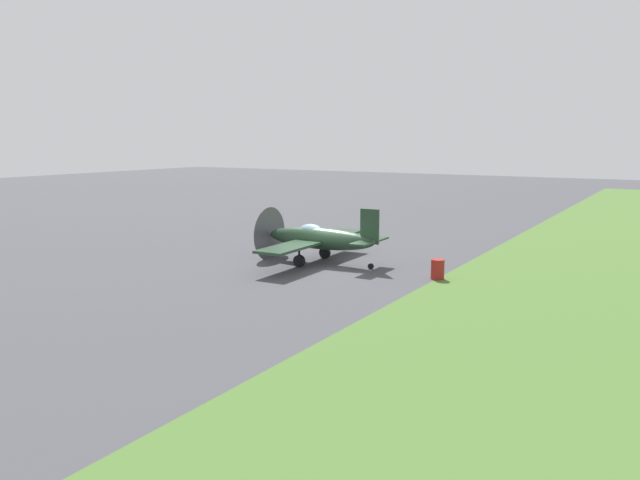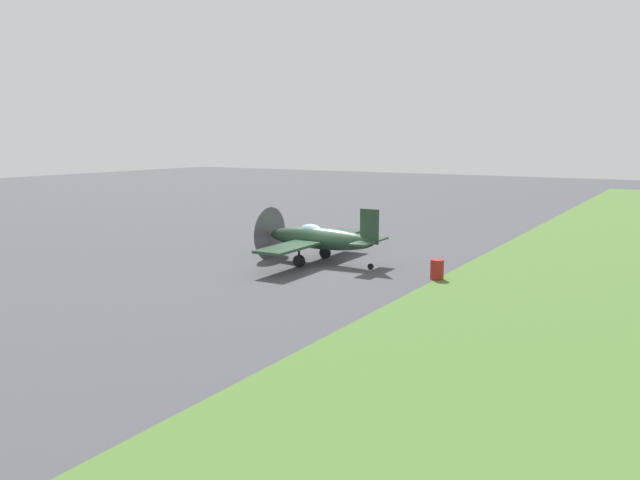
{
  "view_description": "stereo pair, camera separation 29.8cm",
  "coord_description": "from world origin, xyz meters",
  "views": [
    {
      "loc": [
        -26.2,
        -15.15,
        6.25
      ],
      "look_at": [
        0.5,
        0.79,
        1.2
      ],
      "focal_mm": 35.22,
      "sensor_mm": 36.0,
      "label": 1
    },
    {
      "loc": [
        -26.04,
        -15.4,
        6.25
      ],
      "look_at": [
        0.5,
        0.79,
        1.2
      ],
      "focal_mm": 35.22,
      "sensor_mm": 36.0,
      "label": 2
    }
  ],
  "objects": [
    {
      "name": "ground_plane",
      "position": [
        0.0,
        0.0,
        0.0
      ],
      "size": [
        160.0,
        160.0,
        0.0
      ],
      "primitive_type": "plane",
      "color": "#424247"
    },
    {
      "name": "grass_verge",
      "position": [
        0.0,
        -11.04,
        0.0
      ],
      "size": [
        120.0,
        11.0,
        0.01
      ],
      "primitive_type": "cube",
      "color": "#476B2D",
      "rests_on": "ground"
    },
    {
      "name": "airplane_lead",
      "position": [
        0.5,
        0.92,
        1.28
      ],
      "size": [
        8.52,
        6.77,
        3.05
      ],
      "rotation": [
        0.0,
        0.0,
        0.02
      ],
      "color": "#233D28",
      "rests_on": "ground"
    },
    {
      "name": "ground_crew_chief",
      "position": [
        5.5,
        7.32,
        0.91
      ],
      "size": [
        0.38,
        0.63,
        1.73
      ],
      "rotation": [
        0.0,
        0.0,
        4.62
      ],
      "color": "#9E998E",
      "rests_on": "ground"
    },
    {
      "name": "fuel_drum",
      "position": [
        0.14,
        -5.58,
        0.45
      ],
      "size": [
        0.6,
        0.6,
        0.9
      ],
      "primitive_type": "cylinder",
      "color": "maroon",
      "rests_on": "ground"
    }
  ]
}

